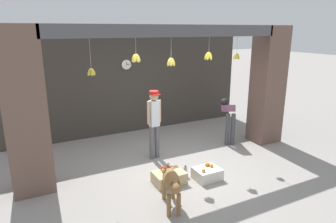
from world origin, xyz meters
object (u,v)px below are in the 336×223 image
at_px(dog, 172,183).
at_px(wall_clock, 126,65).
at_px(worker_stooping, 228,116).
at_px(fruit_crate_apples, 169,177).
at_px(fruit_crate_oranges, 207,173).
at_px(water_bottle, 185,171).
at_px(shopkeeper, 154,120).

height_order(dog, wall_clock, wall_clock).
xyz_separation_m(worker_stooping, fruit_crate_apples, (-2.39, -1.27, -0.59)).
height_order(fruit_crate_oranges, wall_clock, wall_clock).
bearing_deg(dog, worker_stooping, 144.59).
xyz_separation_m(fruit_crate_oranges, water_bottle, (-0.33, 0.28, -0.01)).
relative_size(shopkeeper, fruit_crate_apples, 2.64).
relative_size(fruit_crate_apples, wall_clock, 2.12).
xyz_separation_m(fruit_crate_oranges, fruit_crate_apples, (-0.75, 0.19, 0.00)).
relative_size(shopkeeper, fruit_crate_oranges, 3.11).
relative_size(water_bottle, wall_clock, 0.81).
xyz_separation_m(dog, shopkeeper, (0.60, 1.97, 0.45)).
xyz_separation_m(fruit_crate_oranges, wall_clock, (-0.42, 3.37, 1.83)).
bearing_deg(shopkeeper, fruit_crate_oranges, 106.34).
bearing_deg(shopkeeper, fruit_crate_apples, 74.62).
distance_m(fruit_crate_oranges, water_bottle, 0.44).
relative_size(fruit_crate_oranges, water_bottle, 2.23).
bearing_deg(fruit_crate_oranges, shopkeeper, 110.19).
height_order(dog, worker_stooping, worker_stooping).
xyz_separation_m(shopkeeper, fruit_crate_oranges, (0.51, -1.39, -0.81)).
bearing_deg(water_bottle, fruit_crate_oranges, -40.22).
bearing_deg(fruit_crate_apples, water_bottle, 12.18).
distance_m(worker_stooping, wall_clock, 3.06).
height_order(worker_stooping, fruit_crate_apples, worker_stooping).
distance_m(shopkeeper, fruit_crate_apples, 1.46).
xyz_separation_m(dog, wall_clock, (0.68, 3.95, 1.47)).
height_order(worker_stooping, fruit_crate_oranges, worker_stooping).
height_order(fruit_crate_apples, water_bottle, fruit_crate_apples).
height_order(water_bottle, wall_clock, wall_clock).
bearing_deg(wall_clock, dog, -99.78).
distance_m(shopkeeper, fruit_crate_oranges, 1.68).
relative_size(shopkeeper, wall_clock, 5.59).
distance_m(fruit_crate_oranges, fruit_crate_apples, 0.78).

